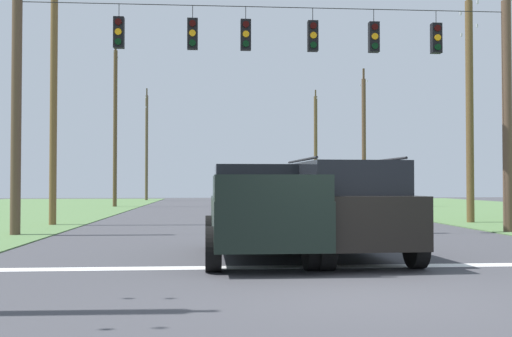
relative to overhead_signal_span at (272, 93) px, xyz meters
name	(u,v)px	position (x,y,z in m)	size (l,w,h in m)	color
ground_plane	(362,295)	(0.21, -10.33, -4.36)	(120.00, 120.00, 0.00)	#3D3D42
stop_bar_stripe	(324,267)	(0.21, -7.47, -4.35)	(12.91, 0.45, 0.01)	white
lane_dash_0	(285,238)	(0.21, -1.47, -4.35)	(0.15, 2.50, 0.01)	white
lane_dash_1	(265,224)	(0.21, 4.72, -4.35)	(0.15, 2.50, 0.01)	white
lane_dash_2	(253,215)	(0.21, 11.89, -4.35)	(0.15, 2.50, 0.01)	white
lane_dash_3	(244,208)	(0.21, 19.77, -4.35)	(0.15, 2.50, 0.01)	white
overhead_signal_span	(272,93)	(0.00, 0.00, 0.00)	(15.56, 0.31, 7.42)	brown
pickup_truck	(260,212)	(-0.87, -6.05, -3.39)	(2.32, 5.42, 1.95)	black
suv_black	(341,207)	(0.79, -6.27, -3.30)	(2.43, 4.90, 2.05)	black
distant_car_crossing_white	(284,197)	(2.45, 17.30, -3.57)	(2.23, 4.40, 1.52)	silver
utility_pole_mid_right	(470,105)	(8.36, 4.71, 0.32)	(0.30, 1.67, 9.44)	brown
utility_pole_far_right	(364,140)	(8.31, 21.28, 0.12)	(0.28, 1.84, 9.27)	brown
utility_pole_near_left	(316,147)	(8.03, 38.43, 0.70)	(0.34, 1.70, 10.48)	brown
utility_pole_far_left	(54,83)	(-7.76, 4.47, 0.97)	(0.26, 1.88, 10.95)	brown
utility_pole_distant_right	(115,125)	(-8.31, 22.77, 1.13)	(0.26, 1.84, 11.25)	brown
utility_pole_distant_left	(147,144)	(-7.89, 38.93, 0.89)	(0.27, 1.80, 10.52)	brown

